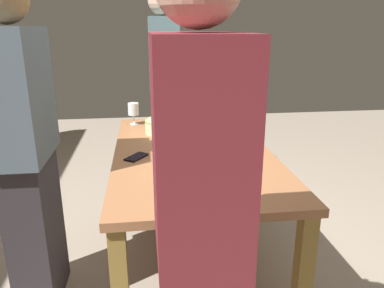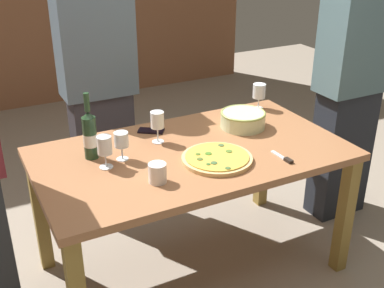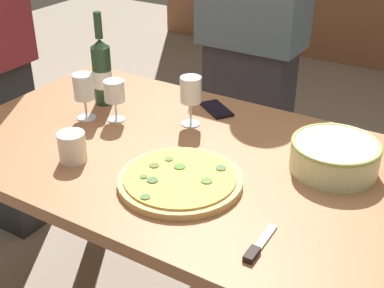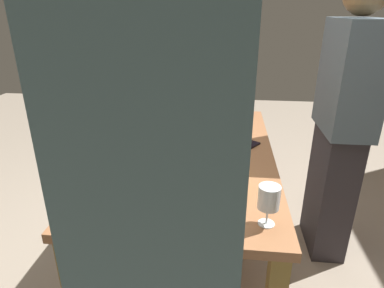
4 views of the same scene
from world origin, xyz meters
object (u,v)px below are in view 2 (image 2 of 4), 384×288
at_px(dining_table, 192,166).
at_px(pizza, 217,158).
at_px(wine_glass_near_pizza, 157,121).
at_px(cup_amber, 157,173).
at_px(wine_glass_far_left, 259,92).
at_px(serving_bowl, 243,119).
at_px(cell_phone, 151,131).
at_px(person_guest_right, 351,86).
at_px(wine_bottle, 90,135).
at_px(pizza_knife, 284,158).
at_px(wine_glass_by_bottle, 105,147).
at_px(wine_glass_far_right, 121,140).
at_px(person_guest_left, 99,91).

height_order(dining_table, pizza, pizza).
relative_size(wine_glass_near_pizza, cup_amber, 1.88).
height_order(wine_glass_far_left, cup_amber, wine_glass_far_left).
bearing_deg(serving_bowl, cell_phone, 159.84).
xyz_separation_m(dining_table, person_guest_right, (1.15, 0.09, 0.24)).
bearing_deg(wine_glass_near_pizza, cell_phone, 81.78).
height_order(wine_bottle, wine_glass_far_left, wine_bottle).
distance_m(wine_bottle, wine_glass_near_pizza, 0.37).
distance_m(wine_bottle, pizza_knife, 0.97).
height_order(wine_glass_by_bottle, cup_amber, wine_glass_by_bottle).
bearing_deg(wine_glass_far_right, dining_table, -11.25).
distance_m(wine_bottle, wine_glass_by_bottle, 0.14).
xyz_separation_m(serving_bowl, cup_amber, (-0.69, -0.36, -0.00)).
relative_size(pizza, cup_amber, 3.83).
bearing_deg(pizza, pizza_knife, -24.93).
bearing_deg(wine_glass_by_bottle, cup_amber, -55.99).
relative_size(wine_bottle, person_guest_right, 0.19).
xyz_separation_m(dining_table, wine_glass_far_right, (-0.35, 0.07, 0.20)).
bearing_deg(serving_bowl, cup_amber, -152.48).
bearing_deg(pizza_knife, pizza, 155.07).
bearing_deg(wine_bottle, pizza_knife, -28.56).
height_order(cup_amber, person_guest_left, person_guest_left).
xyz_separation_m(wine_glass_far_left, person_guest_right, (0.50, -0.26, 0.04)).
bearing_deg(wine_glass_by_bottle, wine_bottle, 102.74).
relative_size(dining_table, wine_glass_by_bottle, 9.77).
height_order(wine_glass_near_pizza, cup_amber, wine_glass_near_pizza).
relative_size(wine_glass_far_right, person_guest_right, 0.08).
relative_size(wine_glass_by_bottle, wine_glass_far_right, 1.12).
height_order(serving_bowl, person_guest_right, person_guest_right).
bearing_deg(cup_amber, pizza, 9.69).
distance_m(wine_glass_by_bottle, wine_glass_far_right, 0.11).
distance_m(wine_glass_near_pizza, cell_phone, 0.19).
xyz_separation_m(wine_glass_near_pizza, wine_glass_far_right, (-0.24, -0.11, -0.01)).
relative_size(dining_table, cell_phone, 11.11).
relative_size(wine_glass_near_pizza, wine_glass_far_right, 1.18).
xyz_separation_m(pizza, cell_phone, (-0.15, 0.48, -0.01)).
xyz_separation_m(pizza, wine_bottle, (-0.54, 0.32, 0.11)).
xyz_separation_m(wine_bottle, person_guest_right, (1.64, -0.07, 0.02)).
bearing_deg(dining_table, wine_glass_far_left, 28.27).
bearing_deg(person_guest_left, wine_glass_by_bottle, -29.92).
bearing_deg(dining_table, person_guest_right, 4.57).
height_order(pizza, cup_amber, cup_amber).
bearing_deg(pizza, person_guest_right, 12.88).
relative_size(dining_table, serving_bowl, 6.18).
bearing_deg(wine_glass_by_bottle, pizza_knife, -21.82).
xyz_separation_m(cup_amber, person_guest_right, (1.44, 0.31, 0.10)).
height_order(wine_glass_near_pizza, wine_glass_far_right, wine_glass_near_pizza).
xyz_separation_m(serving_bowl, wine_glass_far_left, (0.25, 0.21, 0.06)).
bearing_deg(pizza, cup_amber, -170.31).
distance_m(pizza, wine_bottle, 0.64).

